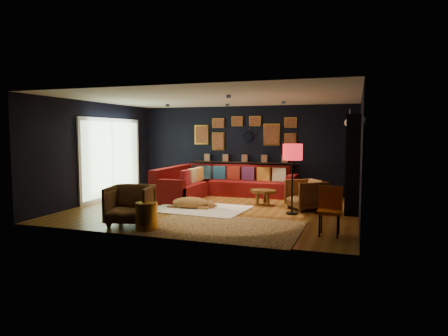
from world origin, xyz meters
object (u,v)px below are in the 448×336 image
(armchair_left, at_px, (130,203))
(dog, at_px, (191,200))
(armchair_right, at_px, (306,193))
(gold_stool, at_px, (147,216))
(orange_chair, at_px, (330,207))
(floor_lamp, at_px, (293,155))
(pouf, at_px, (175,195))
(sectional, at_px, (216,185))
(coffee_table, at_px, (264,193))

(armchair_left, distance_m, dog, 1.93)
(armchair_right, xyz_separation_m, gold_stool, (-2.56, -2.95, -0.13))
(gold_stool, relative_size, orange_chair, 0.60)
(floor_lamp, bearing_deg, pouf, 172.43)
(floor_lamp, bearing_deg, gold_stool, -135.50)
(sectional, bearing_deg, armchair_left, -96.16)
(armchair_left, distance_m, gold_stool, 0.63)
(coffee_table, xyz_separation_m, armchair_right, (1.06, -0.23, 0.07))
(armchair_left, bearing_deg, armchair_right, 27.43)
(sectional, bearing_deg, dog, -87.55)
(armchair_right, distance_m, orange_chair, 2.35)
(pouf, bearing_deg, armchair_right, 4.35)
(coffee_table, bearing_deg, gold_stool, -115.24)
(sectional, relative_size, pouf, 5.94)
(orange_chair, height_order, dog, orange_chair)
(armchair_right, distance_m, floor_lamp, 1.15)
(coffee_table, distance_m, orange_chair, 3.04)
(coffee_table, relative_size, armchair_left, 0.96)
(sectional, height_order, pouf, sectional)
(coffee_table, bearing_deg, pouf, -167.66)
(armchair_left, relative_size, orange_chair, 0.99)
(armchair_right, relative_size, orange_chair, 0.90)
(pouf, relative_size, orange_chair, 0.67)
(sectional, height_order, armchair_left, sectional)
(gold_stool, bearing_deg, coffee_table, 64.76)
(coffee_table, distance_m, dog, 1.85)
(coffee_table, distance_m, armchair_right, 1.09)
(dog, bearing_deg, coffee_table, 23.74)
(armchair_left, height_order, armchair_right, armchair_left)
(sectional, xyz_separation_m, coffee_table, (1.61, -0.98, -0.01))
(coffee_table, height_order, armchair_right, armchair_right)
(gold_stool, bearing_deg, armchair_left, 150.52)
(sectional, bearing_deg, gold_stool, -88.42)
(sectional, distance_m, armchair_right, 2.94)
(sectional, relative_size, orange_chair, 3.97)
(armchair_right, relative_size, floor_lamp, 0.50)
(armchair_left, height_order, dog, armchair_left)
(coffee_table, height_order, pouf, pouf)
(coffee_table, height_order, armchair_left, armchair_left)
(gold_stool, relative_size, floor_lamp, 0.33)
(pouf, bearing_deg, sectional, 68.48)
(armchair_right, distance_m, dog, 2.72)
(orange_chair, height_order, floor_lamp, floor_lamp)
(pouf, bearing_deg, coffee_table, 12.34)
(coffee_table, bearing_deg, armchair_left, -125.17)
(dog, bearing_deg, pouf, 129.78)
(coffee_table, distance_m, gold_stool, 3.52)
(coffee_table, height_order, gold_stool, gold_stool)
(armchair_left, bearing_deg, coffee_table, 41.69)
(sectional, height_order, orange_chair, same)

